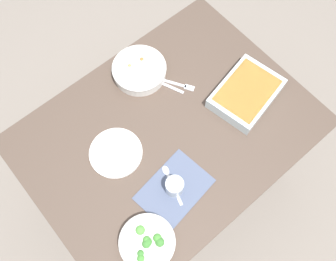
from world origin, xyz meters
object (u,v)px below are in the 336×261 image
Objects in this scene: spoon_by_broccoli at (151,232)px; fork_on_table at (178,85)px; stew_bowl at (139,70)px; side_plate at (116,153)px; baking_dish at (246,93)px; broccoli_bowl at (147,242)px; drink_cup at (174,187)px; spoon_by_stew at (161,83)px; spoon_spare at (170,179)px.

fork_on_table is (0.50, 0.42, -0.00)m from spoon_by_broccoli.
stew_bowl is 1.52× the size of fork_on_table.
baking_dish is at bearing -14.79° from side_plate.
baking_dish is 2.16× the size of spoon_by_broccoli.
broccoli_bowl is (-0.44, -0.60, -0.00)m from stew_bowl.
stew_bowl is at bearing 36.85° from side_plate.
baking_dish is (0.72, 0.21, 0.00)m from broccoli_bowl.
side_plate is 1.41× the size of spoon_by_broccoli.
broccoli_bowl is 0.75m from baking_dish.
drink_cup is 0.50× the size of spoon_by_stew.
side_plate is at bearing 107.26° from drink_cup.
drink_cup is 0.48m from fork_on_table.
stew_bowl and baking_dish have the same top height.
spoon_by_broccoli is (-0.69, -0.18, -0.03)m from baking_dish.
broccoli_bowl is at bearing -164.02° from baking_dish.
stew_bowl is at bearing 125.52° from baking_dish.
stew_bowl is at bearing 64.94° from spoon_spare.
drink_cup is (-0.51, -0.11, 0.00)m from baking_dish.
broccoli_bowl is at bearing -134.03° from spoon_by_stew.
baking_dish is at bearing 14.89° from spoon_by_broccoli.
fork_on_table is (0.54, 0.44, -0.03)m from broccoli_bowl.
side_plate is at bearing 70.79° from broccoli_bowl.
fork_on_table is (0.09, -0.16, -0.03)m from stew_bowl.
spoon_by_broccoli is (-0.45, -0.48, 0.00)m from spoon_by_stew.
spoon_by_broccoli is at bearing -140.09° from fork_on_table.
side_plate is at bearing 165.21° from baking_dish.
spoon_spare is (0.19, 0.11, 0.00)m from spoon_by_broccoli.
spoon_by_stew is 0.97× the size of spoon_spare.
stew_bowl is at bearing 112.73° from spoon_by_stew.
spoon_spare is (-0.22, -0.47, -0.03)m from stew_bowl.
spoon_by_broccoli is at bearing -125.19° from stew_bowl.
spoon_by_broccoli is at bearing -133.27° from spoon_by_stew.
stew_bowl is 1.44× the size of spoon_by_stew.
spoon_by_broccoli is (-0.18, -0.07, -0.03)m from drink_cup.
stew_bowl is 0.72× the size of baking_dish.
stew_bowl is 1.41× the size of spoon_spare.
side_plate is 0.38m from spoon_by_stew.
stew_bowl is 0.48m from baking_dish.
drink_cup is at bearing 21.08° from spoon_by_broccoli.
drink_cup is 0.29m from side_plate.
spoon_by_stew is at bearing 129.15° from baking_dish.
spoon_by_broccoli is 0.22m from spoon_spare.
drink_cup is (-0.23, -0.51, 0.01)m from stew_bowl.
spoon_by_stew is (0.36, 0.14, -0.00)m from side_plate.
stew_bowl is 1.56× the size of spoon_by_broccoli.
baking_dish reaches higher than spoon_spare.
drink_cup is 0.39× the size of side_plate.
broccoli_bowl is 0.62× the size of baking_dish.
spoon_by_broccoli is (-0.41, -0.57, -0.03)m from stew_bowl.
spoon_spare is at bearing -115.06° from stew_bowl.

